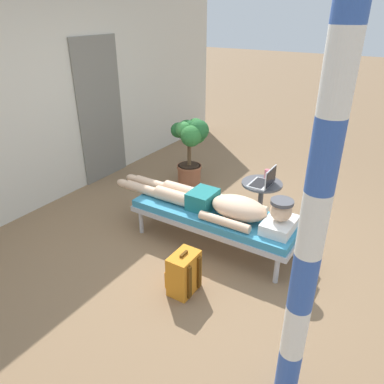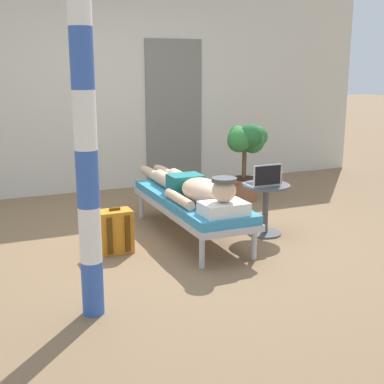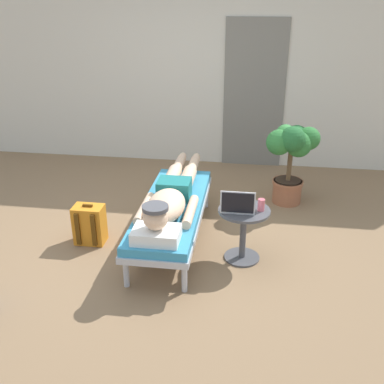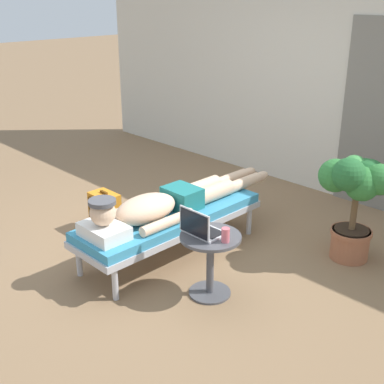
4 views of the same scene
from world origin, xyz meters
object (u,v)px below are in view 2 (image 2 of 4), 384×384
object	(u,v)px
side_table	(266,200)
porch_post	(85,120)
drink_glass	(279,178)
laptop	(264,180)
backpack	(115,232)
person_reclining	(193,187)
potted_plant	(246,149)
lounge_chair	(191,203)

from	to	relation	value
side_table	porch_post	xyz separation A→B (m)	(-2.02, -1.06, 0.99)
porch_post	drink_glass	bearing A→B (deg)	25.99
drink_glass	porch_post	size ratio (longest dim) A/B	0.04
laptop	drink_glass	distance (m)	0.22
backpack	porch_post	size ratio (longest dim) A/B	0.16
laptop	drink_glass	bearing A→B (deg)	14.49
drink_glass	porch_post	world-z (taller)	porch_post
backpack	porch_post	distance (m)	1.70
person_reclining	backpack	xyz separation A→B (m)	(-0.82, -0.09, -0.32)
backpack	potted_plant	distance (m)	2.42
laptop	potted_plant	xyz separation A→B (m)	(0.56, 1.36, 0.08)
porch_post	potted_plant	bearing A→B (deg)	43.19
person_reclining	backpack	size ratio (longest dim) A/B	5.12
laptop	backpack	xyz separation A→B (m)	(-1.48, 0.15, -0.39)
lounge_chair	laptop	distance (m)	0.76
side_table	backpack	world-z (taller)	side_table
lounge_chair	side_table	size ratio (longest dim) A/B	3.53
side_table	potted_plant	bearing A→B (deg)	69.22
lounge_chair	backpack	bearing A→B (deg)	-170.25
side_table	potted_plant	size ratio (longest dim) A/B	0.53
person_reclining	side_table	world-z (taller)	person_reclining
laptop	porch_post	world-z (taller)	porch_post
potted_plant	side_table	bearing A→B (deg)	-110.78
potted_plant	porch_post	bearing A→B (deg)	-136.81
person_reclining	side_table	distance (m)	0.76
laptop	backpack	world-z (taller)	laptop
potted_plant	backpack	bearing A→B (deg)	-149.25
laptop	drink_glass	xyz separation A→B (m)	(0.21, 0.05, -0.00)
side_table	person_reclining	bearing A→B (deg)	165.58
laptop	porch_post	distance (m)	2.33
laptop	potted_plant	bearing A→B (deg)	67.74
laptop	porch_post	bearing A→B (deg)	-152.89
person_reclining	drink_glass	distance (m)	0.89
laptop	person_reclining	bearing A→B (deg)	160.31
side_table	potted_plant	world-z (taller)	potted_plant
drink_glass	person_reclining	bearing A→B (deg)	168.17
lounge_chair	person_reclining	distance (m)	0.18
lounge_chair	potted_plant	distance (m)	1.65
side_table	backpack	distance (m)	1.55
person_reclining	porch_post	distance (m)	1.98
side_table	drink_glass	distance (m)	0.27
drink_glass	backpack	world-z (taller)	drink_glass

